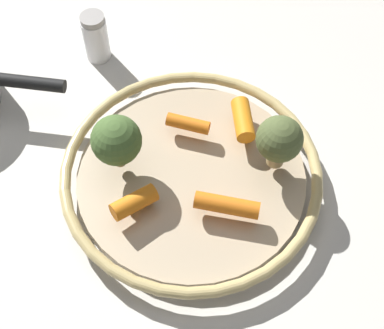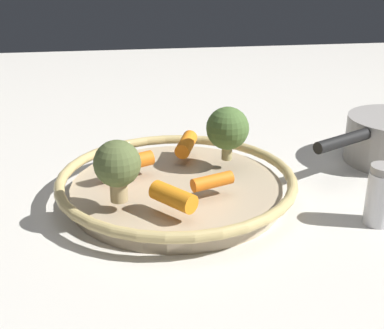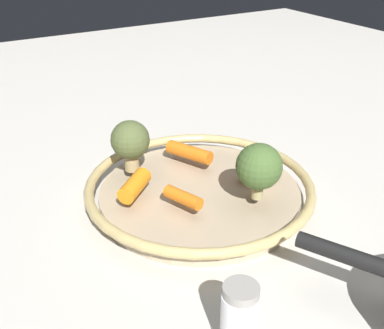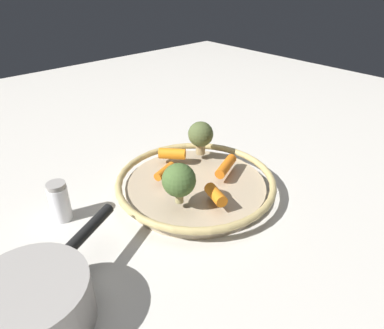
{
  "view_description": "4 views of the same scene",
  "coord_description": "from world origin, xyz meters",
  "px_view_note": "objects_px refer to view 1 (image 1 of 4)",
  "views": [
    {
      "loc": [
        -0.2,
        0.28,
        0.58
      ],
      "look_at": [
        -0.0,
        0.0,
        0.05
      ],
      "focal_mm": 54.7,
      "sensor_mm": 36.0,
      "label": 1
    },
    {
      "loc": [
        -0.07,
        -0.57,
        0.29
      ],
      "look_at": [
        0.02,
        -0.02,
        0.05
      ],
      "focal_mm": 48.64,
      "sensor_mm": 36.0,
      "label": 2
    },
    {
      "loc": [
        0.45,
        -0.28,
        0.34
      ],
      "look_at": [
        0.01,
        -0.02,
        0.07
      ],
      "focal_mm": 44.54,
      "sensor_mm": 36.0,
      "label": 3
    },
    {
      "loc": [
        0.37,
        0.4,
        0.38
      ],
      "look_at": [
        0.01,
        -0.0,
        0.06
      ],
      "focal_mm": 32.86,
      "sensor_mm": 36.0,
      "label": 4
    }
  ],
  "objects_px": {
    "baby_carrot_near_rim": "(243,120)",
    "broccoli_floret_edge": "(279,140)",
    "baby_carrot_back": "(188,124)",
    "baby_carrot_left": "(227,205)",
    "baby_carrot_center": "(134,202)",
    "serving_bowl": "(191,177)",
    "salt_shaker": "(96,37)",
    "broccoli_floret_large": "(116,141)"
  },
  "relations": [
    {
      "from": "baby_carrot_near_rim",
      "to": "broccoli_floret_edge",
      "type": "relative_size",
      "value": 0.76
    },
    {
      "from": "baby_carrot_back",
      "to": "broccoli_floret_edge",
      "type": "distance_m",
      "value": 0.11
    },
    {
      "from": "baby_carrot_back",
      "to": "broccoli_floret_edge",
      "type": "height_order",
      "value": "broccoli_floret_edge"
    },
    {
      "from": "baby_carrot_left",
      "to": "baby_carrot_center",
      "type": "xyz_separation_m",
      "value": [
        0.08,
        0.05,
        0.0
      ]
    },
    {
      "from": "serving_bowl",
      "to": "baby_carrot_center",
      "type": "bearing_deg",
      "value": 73.02
    },
    {
      "from": "baby_carrot_center",
      "to": "salt_shaker",
      "type": "relative_size",
      "value": 0.72
    },
    {
      "from": "baby_carrot_left",
      "to": "baby_carrot_center",
      "type": "distance_m",
      "value": 0.1
    },
    {
      "from": "broccoli_floret_edge",
      "to": "broccoli_floret_large",
      "type": "bearing_deg",
      "value": 35.21
    },
    {
      "from": "baby_carrot_near_rim",
      "to": "broccoli_floret_large",
      "type": "bearing_deg",
      "value": 55.25
    },
    {
      "from": "baby_carrot_left",
      "to": "baby_carrot_center",
      "type": "bearing_deg",
      "value": 33.17
    },
    {
      "from": "baby_carrot_back",
      "to": "broccoli_floret_large",
      "type": "xyz_separation_m",
      "value": [
        0.03,
        0.08,
        0.03
      ]
    },
    {
      "from": "serving_bowl",
      "to": "baby_carrot_back",
      "type": "height_order",
      "value": "baby_carrot_back"
    },
    {
      "from": "serving_bowl",
      "to": "baby_carrot_near_rim",
      "type": "distance_m",
      "value": 0.09
    },
    {
      "from": "serving_bowl",
      "to": "baby_carrot_back",
      "type": "xyz_separation_m",
      "value": [
        0.04,
        -0.04,
        0.02
      ]
    },
    {
      "from": "baby_carrot_left",
      "to": "salt_shaker",
      "type": "xyz_separation_m",
      "value": [
        0.28,
        -0.11,
        -0.01
      ]
    },
    {
      "from": "broccoli_floret_edge",
      "to": "serving_bowl",
      "type": "bearing_deg",
      "value": 41.5
    },
    {
      "from": "baby_carrot_center",
      "to": "broccoli_floret_large",
      "type": "distance_m",
      "value": 0.07
    },
    {
      "from": "baby_carrot_left",
      "to": "baby_carrot_back",
      "type": "bearing_deg",
      "value": -34.13
    },
    {
      "from": "baby_carrot_left",
      "to": "broccoli_floret_large",
      "type": "distance_m",
      "value": 0.13
    },
    {
      "from": "baby_carrot_back",
      "to": "broccoli_floret_large",
      "type": "distance_m",
      "value": 0.09
    },
    {
      "from": "baby_carrot_back",
      "to": "baby_carrot_center",
      "type": "height_order",
      "value": "baby_carrot_center"
    },
    {
      "from": "serving_bowl",
      "to": "baby_carrot_left",
      "type": "xyz_separation_m",
      "value": [
        -0.06,
        0.02,
        0.03
      ]
    },
    {
      "from": "baby_carrot_center",
      "to": "broccoli_floret_large",
      "type": "height_order",
      "value": "broccoli_floret_large"
    },
    {
      "from": "broccoli_floret_edge",
      "to": "salt_shaker",
      "type": "bearing_deg",
      "value": -6.41
    },
    {
      "from": "broccoli_floret_large",
      "to": "broccoli_floret_edge",
      "type": "distance_m",
      "value": 0.17
    },
    {
      "from": "baby_carrot_back",
      "to": "salt_shaker",
      "type": "relative_size",
      "value": 0.71
    },
    {
      "from": "baby_carrot_left",
      "to": "salt_shaker",
      "type": "relative_size",
      "value": 0.98
    },
    {
      "from": "serving_bowl",
      "to": "broccoli_floret_large",
      "type": "distance_m",
      "value": 0.1
    },
    {
      "from": "baby_carrot_left",
      "to": "baby_carrot_back",
      "type": "relative_size",
      "value": 1.38
    },
    {
      "from": "baby_carrot_back",
      "to": "baby_carrot_center",
      "type": "bearing_deg",
      "value": 96.66
    },
    {
      "from": "baby_carrot_near_rim",
      "to": "salt_shaker",
      "type": "height_order",
      "value": "salt_shaker"
    },
    {
      "from": "baby_carrot_left",
      "to": "broccoli_floret_large",
      "type": "xyz_separation_m",
      "value": [
        0.13,
        0.02,
        0.03
      ]
    },
    {
      "from": "baby_carrot_center",
      "to": "broccoli_floret_edge",
      "type": "relative_size",
      "value": 0.73
    },
    {
      "from": "baby_carrot_back",
      "to": "broccoli_floret_edge",
      "type": "xyz_separation_m",
      "value": [
        -0.11,
        -0.02,
        0.03
      ]
    },
    {
      "from": "baby_carrot_left",
      "to": "baby_carrot_near_rim",
      "type": "distance_m",
      "value": 0.11
    },
    {
      "from": "baby_carrot_back",
      "to": "serving_bowl",
      "type": "bearing_deg",
      "value": 128.6
    },
    {
      "from": "baby_carrot_back",
      "to": "baby_carrot_near_rim",
      "type": "height_order",
      "value": "baby_carrot_near_rim"
    },
    {
      "from": "baby_carrot_back",
      "to": "baby_carrot_near_rim",
      "type": "distance_m",
      "value": 0.06
    },
    {
      "from": "broccoli_floret_large",
      "to": "baby_carrot_near_rim",
      "type": "bearing_deg",
      "value": -124.75
    },
    {
      "from": "baby_carrot_center",
      "to": "broccoli_floret_large",
      "type": "xyz_separation_m",
      "value": [
        0.05,
        -0.04,
        0.03
      ]
    },
    {
      "from": "serving_bowl",
      "to": "baby_carrot_near_rim",
      "type": "relative_size",
      "value": 5.57
    },
    {
      "from": "serving_bowl",
      "to": "broccoli_floret_edge",
      "type": "xyz_separation_m",
      "value": [
        -0.07,
        -0.06,
        0.06
      ]
    }
  ]
}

